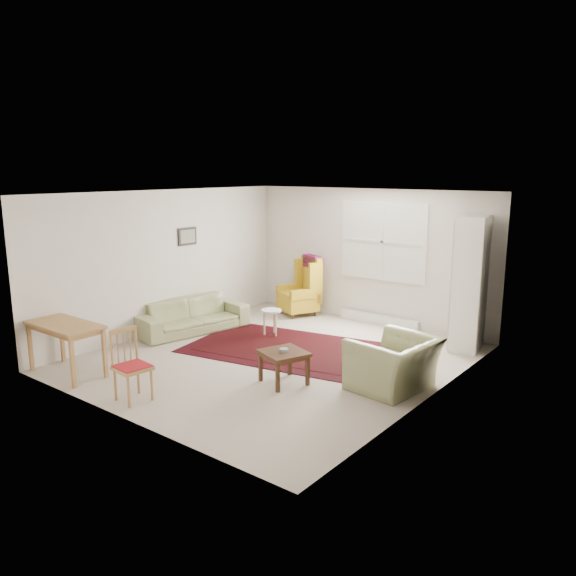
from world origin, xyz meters
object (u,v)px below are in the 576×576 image
Objects in this scene: stool at (271,322)px; desk_chair at (132,366)px; armchair at (394,359)px; coffee_table at (284,367)px; desk at (67,349)px; cabinet at (471,283)px; sofa at (192,309)px; wingback_chair at (298,286)px.

stool is 0.52× the size of desk_chair.
armchair reaches higher than coffee_table.
desk_chair is (1.50, 0.00, 0.08)m from desk.
cabinet is 5.35m from desk_chair.
sofa is 2.26m from wingback_chair.
cabinet is (0.10, 2.35, 0.65)m from armchair.
wingback_chair is at bearing 18.18° from desk_chair.
stool is at bearing 71.92° from desk.
desk_chair is at bearing -124.68° from coffee_table.
coffee_table is 1.19× the size of stool.
desk_chair is (-1.12, -1.61, 0.23)m from coffee_table.
armchair is 0.91× the size of desk.
sofa is at bearing 161.78° from coffee_table.
sofa reaches higher than desk.
desk is (0.23, -2.55, -0.03)m from sofa.
desk is at bearing -71.84° from wingback_chair.
stool is 0.22× the size of cabinet.
coffee_table is 0.47× the size of desk.
cabinet is 2.36× the size of desk_chair.
sofa is at bearing -85.84° from armchair.
sofa is at bearing 95.05° from desk.
armchair is 2.44m from cabinet.
stool is at bearing -50.40° from sofa.
sofa is 1.71× the size of desk.
coffee_table is (2.06, -3.04, -0.36)m from wingback_chair.
armchair is at bearing -102.80° from cabinet.
desk_chair is at bearing 0.00° from desk.
sofa is 3.08m from desk_chair.
coffee_table is 1.98m from desk_chair.
desk is 1.50m from desk_chair.
armchair is 1.17× the size of desk_chair.
stool is at bearing 14.57° from desk_chair.
wingback_chair is at bearing 124.08° from coffee_table.
cabinet is (4.20, 2.15, 0.66)m from sofa.
desk_chair is at bearing -53.61° from wingback_chair.
cabinet is (2.92, 1.47, 0.83)m from stool.
coffee_table is at bearing -96.59° from sofa.
coffee_table is 0.61× the size of desk_chair.
cabinet is at bearing 26.74° from stool.
cabinet is at bearing -175.63° from armchair.
coffee_table is at bearing 31.69° from desk.
desk_chair is (-2.37, -2.35, 0.04)m from armchair.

